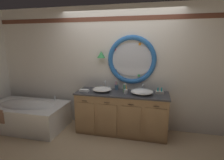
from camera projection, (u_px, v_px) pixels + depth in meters
ground_plane at (114, 137)px, 3.51m from camera, size 14.00×14.00×0.00m
back_wall_assembly at (121, 68)px, 3.79m from camera, size 6.40×0.26×2.60m
vanity_counter at (121, 112)px, 3.64m from camera, size 1.86×0.63×0.86m
bathtub at (27, 113)px, 3.87m from camera, size 1.67×0.93×0.64m
sink_basin_left at (102, 89)px, 3.61m from camera, size 0.39×0.39×0.10m
sink_basin_right at (142, 92)px, 3.43m from camera, size 0.44×0.44×0.10m
faucet_set_left at (105, 86)px, 3.83m from camera, size 0.24×0.13×0.18m
faucet_set_right at (143, 88)px, 3.65m from camera, size 0.22×0.15×0.15m
toothbrush_holder_left at (117, 87)px, 3.77m from camera, size 0.08×0.08×0.21m
toothbrush_holder_right at (126, 91)px, 3.43m from camera, size 0.08×0.08×0.22m
soap_dispenser at (125, 88)px, 3.59m from camera, size 0.06×0.07×0.18m
folded_hand_towel at (84, 91)px, 3.62m from camera, size 0.19×0.11×0.05m
toiletry_basket at (160, 92)px, 3.47m from camera, size 0.15×0.09×0.12m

